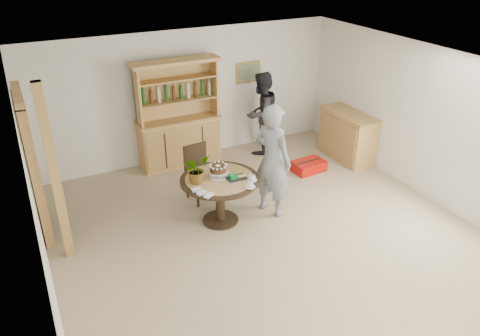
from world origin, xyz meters
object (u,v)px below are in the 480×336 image
Objects in this scene: dining_chair at (199,169)px; teen_boy at (272,160)px; sideboard at (347,136)px; red_suitcase at (309,166)px; dining_table at (220,187)px; hutch at (179,130)px; adult_person at (261,114)px.

dining_chair is 1.32m from teen_boy.
red_suitcase is at bearing -170.57° from sideboard.
dining_table is 2.40m from red_suitcase.
dining_chair is (-0.16, -1.39, -0.15)m from hutch.
hutch is at bearing 141.32° from red_suitcase.
hutch is at bearing -4.47° from teen_boy.
red_suitcase is (1.35, 0.91, -0.81)m from teen_boy.
dining_table is at bearing -163.94° from red_suitcase.
dining_table reaches higher than red_suitcase.
dining_table is 0.91m from teen_boy.
red_suitcase is at bearing 20.20° from dining_table.
sideboard is 2.01× the size of red_suitcase.
sideboard is 3.21m from dining_chair.
red_suitcase is (-1.00, -0.17, -0.37)m from sideboard.
hutch is at bearing 86.01° from dining_table.
teen_boy is at bearing -155.38° from sideboard.
adult_person is (0.95, 2.07, -0.08)m from teen_boy.
red_suitcase is at bearing -77.21° from teen_boy.
teen_boy is at bearing -6.71° from dining_table.
sideboard is 1.05× the size of dining_table.
sideboard reaches higher than dining_table.
teen_boy is at bearing -54.61° from dining_chair.
hutch is 2.55m from red_suitcase.
adult_person is 1.43m from red_suitcase.
teen_boy is 2.90× the size of red_suitcase.
sideboard is at bearing -22.21° from hutch.
dining_chair reaches higher than dining_table.
teen_boy is (0.86, -0.93, 0.38)m from dining_chair.
teen_boy is at bearing -150.16° from red_suitcase.
dining_chair is at bearing 90.71° from dining_table.
hutch reaches higher than dining_chair.
dining_table is at bearing -93.99° from hutch.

